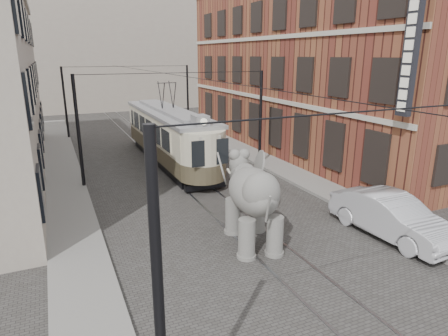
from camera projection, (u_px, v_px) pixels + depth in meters
name	position (u px, v px, depth m)	size (l,w,h in m)	color
ground	(224.00, 210.00, 17.99)	(120.00, 120.00, 0.00)	#3D3A38
tram_rails	(224.00, 210.00, 17.98)	(1.54, 80.00, 0.02)	slate
sidewalk_right	(329.00, 191.00, 20.32)	(2.00, 60.00, 0.15)	slate
sidewalk_left	(74.00, 234.00, 15.42)	(2.00, 60.00, 0.15)	slate
brick_building	(311.00, 68.00, 28.51)	(8.00, 26.00, 12.00)	maroon
distant_block	(100.00, 54.00, 51.08)	(28.00, 10.00, 14.00)	gray
catenary	(184.00, 129.00, 21.45)	(11.00, 30.20, 6.00)	black
tram	(168.00, 123.00, 25.47)	(2.73, 13.21, 5.24)	beige
elephant	(253.00, 203.00, 14.43)	(2.92, 5.29, 3.24)	#5E5C57
parked_car	(391.00, 216.00, 15.23)	(1.80, 5.13, 1.69)	#A2A2A7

